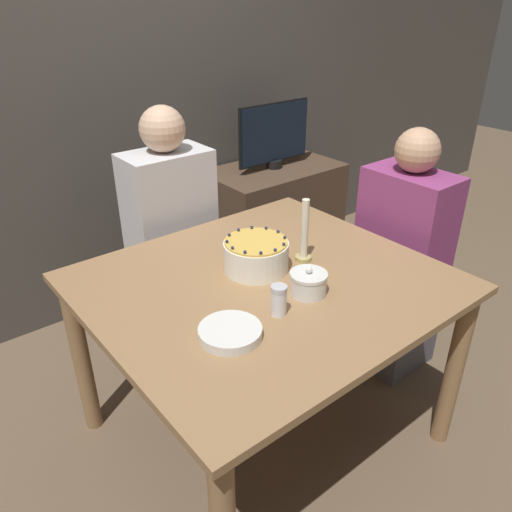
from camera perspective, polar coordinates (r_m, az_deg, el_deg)
ground_plane at (r=2.33m, az=0.93°, el=-19.22°), size 12.00×12.00×0.00m
wall_behind at (r=2.83m, az=-18.36°, el=18.43°), size 8.00×0.05×2.60m
dining_table at (r=1.90m, az=1.09°, el=-5.67°), size 1.25×1.13×0.77m
cake at (r=1.88m, az=0.00°, el=0.10°), size 0.25×0.25×0.13m
sugar_bowl at (r=1.75m, az=5.99°, el=-3.10°), size 0.13×0.13×0.10m
sugar_shaker at (r=1.62m, az=2.62°, el=-5.06°), size 0.05×0.05×0.11m
plate_stack at (r=1.55m, az=-2.97°, el=-8.70°), size 0.20×0.20×0.03m
candle at (r=1.93m, az=5.53°, el=2.20°), size 0.06×0.06×0.26m
person_man_blue_shirt at (r=2.51m, az=-9.45°, el=0.41°), size 0.40×0.34×1.27m
person_woman_floral at (r=2.49m, az=16.02°, el=-1.53°), size 0.34×0.40×1.20m
side_cabinet at (r=3.34m, az=1.96°, el=4.21°), size 0.86×0.51×0.72m
tv_monitor at (r=3.16m, az=2.09°, el=13.70°), size 0.53×0.10×0.40m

